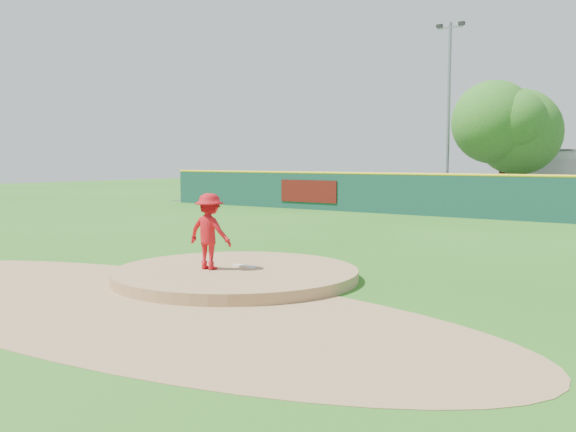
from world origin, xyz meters
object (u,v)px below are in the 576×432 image
Objects in this scene: playground_slide at (341,190)px; light_pole_left at (449,105)px; pitcher at (210,231)px; van at (501,198)px; deciduous_tree at (503,126)px.

light_pole_left reaches higher than playground_slide.
pitcher is 21.62m from van.
van is at bearing -93.52° from pitcher.
playground_slide is (-10.72, 2.25, 0.03)m from van.
deciduous_tree is at bearing -26.57° from light_pole_left.
pitcher is at bearing -86.49° from deciduous_tree.
pitcher is at bearing 163.05° from van.
van is 1.89× the size of playground_slide.
deciduous_tree reaches higher than pitcher.
playground_slide is 10.35m from deciduous_tree.
light_pole_left is (5.53, 3.51, 5.25)m from playground_slide.
van is 5.46m from deciduous_tree.
pitcher is at bearing -78.52° from light_pole_left.
deciduous_tree reaches higher than playground_slide.
deciduous_tree is at bearing -90.97° from pitcher.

